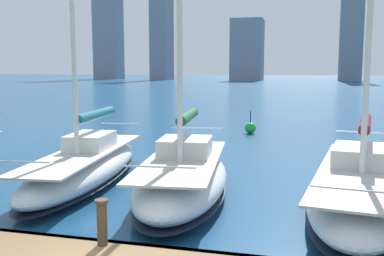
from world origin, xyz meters
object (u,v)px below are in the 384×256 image
object	(u,v)px
sailboat_maroon	(362,186)
sailboat_forest	(183,177)
channel_buoy	(250,128)
mooring_post	(102,222)
sailboat_teal	(86,165)

from	to	relation	value
sailboat_maroon	sailboat_forest	bearing A→B (deg)	5.46
channel_buoy	sailboat_maroon	bearing A→B (deg)	109.20
channel_buoy	mooring_post	bearing A→B (deg)	89.12
sailboat_maroon	mooring_post	world-z (taller)	sailboat_maroon
mooring_post	channel_buoy	size ratio (longest dim) A/B	0.65
sailboat_forest	mooring_post	distance (m)	5.23
sailboat_maroon	mooring_post	xyz separation A→B (m)	(5.33, 5.71, 0.41)
sailboat_maroon	sailboat_teal	world-z (taller)	sailboat_maroon
sailboat_maroon	channel_buoy	size ratio (longest dim) A/B	7.89
sailboat_teal	mooring_post	bearing A→B (deg)	120.37
sailboat_forest	mooring_post	world-z (taller)	sailboat_forest
sailboat_maroon	mooring_post	size ratio (longest dim) A/B	12.14
channel_buoy	sailboat_forest	bearing A→B (deg)	89.42
sailboat_maroon	sailboat_forest	world-z (taller)	sailboat_maroon
sailboat_maroon	channel_buoy	xyz separation A→B (m)	(5.02, -14.42, -0.31)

